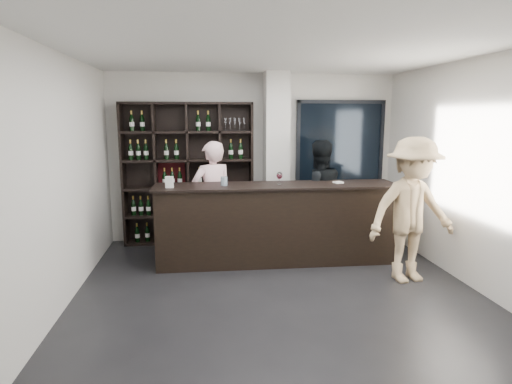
{
  "coord_description": "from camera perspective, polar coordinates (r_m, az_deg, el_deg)",
  "views": [
    {
      "loc": [
        -0.89,
        -4.76,
        2.18
      ],
      "look_at": [
        -0.17,
        1.1,
        1.12
      ],
      "focal_mm": 30.0,
      "sensor_mm": 36.0,
      "label": 1
    }
  ],
  "objects": [
    {
      "name": "floor",
      "position": [
        5.31,
        3.35,
        -14.15
      ],
      "size": [
        5.0,
        5.5,
        0.01
      ],
      "primitive_type": "cube",
      "color": "black",
      "rests_on": "ground"
    },
    {
      "name": "wine_shelf",
      "position": [
        7.39,
        -9.0,
        2.42
      ],
      "size": [
        2.2,
        0.35,
        2.4
      ],
      "primitive_type": null,
      "color": "black",
      "rests_on": "floor"
    },
    {
      "name": "structural_column",
      "position": [
        7.37,
        2.69,
        4.47
      ],
      "size": [
        0.4,
        0.4,
        2.9
      ],
      "primitive_type": "cube",
      "color": "silver",
      "rests_on": "floor"
    },
    {
      "name": "glass_panel",
      "position": [
        7.87,
        11.08,
        4.29
      ],
      "size": [
        1.6,
        0.08,
        2.1
      ],
      "color": "black",
      "rests_on": "floor"
    },
    {
      "name": "tasting_counter",
      "position": [
        6.39,
        2.74,
        -4.21
      ],
      "size": [
        3.58,
        0.74,
        1.18
      ],
      "rotation": [
        0.0,
        0.0,
        -0.02
      ],
      "color": "black",
      "rests_on": "floor"
    },
    {
      "name": "taster_pink",
      "position": [
        6.73,
        -5.83,
        -0.86
      ],
      "size": [
        0.76,
        0.63,
        1.8
      ],
      "primitive_type": "imported",
      "rotation": [
        0.0,
        0.0,
        3.49
      ],
      "color": "beige",
      "rests_on": "floor"
    },
    {
      "name": "taster_black",
      "position": [
        7.02,
        8.27,
        -0.47
      ],
      "size": [
        0.92,
        0.74,
        1.79
      ],
      "primitive_type": "imported",
      "rotation": [
        0.0,
        0.0,
        3.21
      ],
      "color": "black",
      "rests_on": "floor"
    },
    {
      "name": "customer",
      "position": [
        5.94,
        20.07,
        -2.33
      ],
      "size": [
        1.33,
        0.89,
        1.91
      ],
      "primitive_type": "imported",
      "rotation": [
        0.0,
        0.0,
        0.15
      ],
      "color": "tan",
      "rests_on": "floor"
    },
    {
      "name": "wine_glass",
      "position": [
        6.24,
        3.15,
        1.93
      ],
      "size": [
        0.09,
        0.09,
        0.21
      ],
      "primitive_type": null,
      "rotation": [
        0.0,
        0.0,
        -0.06
      ],
      "color": "white",
      "rests_on": "tasting_counter"
    },
    {
      "name": "spit_cup",
      "position": [
        6.18,
        -4.28,
        1.45
      ],
      "size": [
        0.11,
        0.11,
        0.13
      ],
      "primitive_type": "cylinder",
      "rotation": [
        0.0,
        0.0,
        -0.12
      ],
      "color": "silver",
      "rests_on": "tasting_counter"
    },
    {
      "name": "napkin_stack",
      "position": [
        6.52,
        10.89,
        1.27
      ],
      "size": [
        0.15,
        0.15,
        0.02
      ],
      "primitive_type": "cube",
      "rotation": [
        0.0,
        0.0,
        0.27
      ],
      "color": "white",
      "rests_on": "tasting_counter"
    },
    {
      "name": "card_stand",
      "position": [
        6.08,
        -11.48,
        1.3
      ],
      "size": [
        0.11,
        0.07,
        0.16
      ],
      "primitive_type": "cube",
      "rotation": [
        0.0,
        0.0,
        -0.14
      ],
      "color": "white",
      "rests_on": "tasting_counter"
    }
  ]
}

